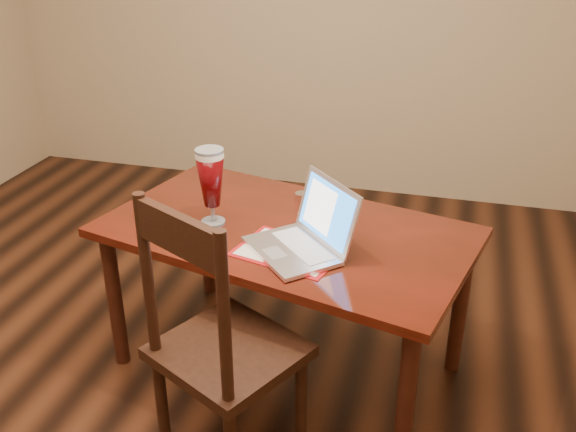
# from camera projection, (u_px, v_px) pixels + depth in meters

# --- Properties ---
(ground) EXTENTS (5.00, 5.00, 0.00)m
(ground) POSITION_uv_depth(u_px,v_px,m) (173.00, 415.00, 2.64)
(ground) COLOR black
(ground) RESTS_ON ground
(dining_table) EXTENTS (1.64, 1.17, 1.02)m
(dining_table) POSITION_uv_depth(u_px,v_px,m) (283.00, 243.00, 2.65)
(dining_table) COLOR #50120A
(dining_table) RESTS_ON ground
(dining_chair) EXTENTS (0.61, 0.60, 1.09)m
(dining_chair) POSITION_uv_depth(u_px,v_px,m) (220.00, 348.00, 2.22)
(dining_chair) COLOR black
(dining_chair) RESTS_ON ground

